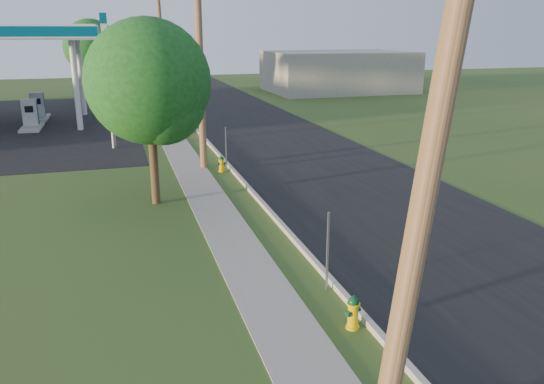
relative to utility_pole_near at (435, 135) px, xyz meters
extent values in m
cube|color=black|center=(5.10, 11.00, -4.79)|extent=(8.00, 120.00, 0.02)
cube|color=#A9A69A|center=(1.10, 11.00, -4.73)|extent=(0.15, 120.00, 0.15)
cube|color=#9C998E|center=(-0.65, 11.00, -4.79)|extent=(1.50, 120.00, 0.03)
cylinder|color=brown|center=(0.00, 0.00, -0.05)|extent=(1.31, 0.32, 9.48)
cylinder|color=brown|center=(0.00, 18.00, 0.10)|extent=(0.32, 0.32, 9.80)
cylinder|color=brown|center=(0.00, 36.00, -0.05)|extent=(0.49, 0.32, 9.50)
cube|color=gray|center=(0.85, 5.20, -3.80)|extent=(0.05, 0.04, 2.00)
cube|color=gray|center=(0.85, 17.00, -3.80)|extent=(0.05, 0.04, 2.00)
cube|color=gray|center=(0.85, 29.20, -3.80)|extent=(0.05, 0.04, 2.00)
cylinder|color=silver|center=(-5.90, 29.70, -2.05)|extent=(0.36, 0.36, 5.50)
cylinder|color=silver|center=(-5.90, 36.30, -2.05)|extent=(0.36, 0.36, 5.50)
cube|color=#A9A69A|center=(-8.90, 31.00, -4.71)|extent=(1.20, 3.20, 0.18)
cube|color=#9EA0A3|center=(-8.90, 31.00, -3.75)|extent=(0.90, 0.50, 1.70)
cube|color=#004C69|center=(-8.90, 31.00, -3.75)|extent=(0.94, 0.40, 1.50)
cube|color=black|center=(-8.90, 30.73, -3.50)|extent=(0.50, 0.02, 0.40)
cube|color=#A9A69A|center=(-8.90, 35.00, -4.71)|extent=(1.20, 3.20, 0.18)
cube|color=#9EA0A3|center=(-8.90, 35.00, -3.75)|extent=(0.90, 0.50, 1.70)
cube|color=#004C69|center=(-8.90, 35.00, -3.75)|extent=(0.94, 0.40, 1.50)
cube|color=black|center=(-8.90, 34.73, -3.50)|extent=(0.50, 0.02, 0.40)
cylinder|color=gray|center=(-3.90, 23.50, -2.30)|extent=(0.24, 0.24, 5.00)
cube|color=silver|center=(-3.90, 23.50, 1.00)|extent=(0.30, 2.00, 2.00)
cube|color=#004C69|center=(-3.90, 23.50, 1.80)|extent=(0.34, 2.04, 0.50)
cube|color=gray|center=(18.60, 46.00, -2.80)|extent=(14.00, 10.00, 4.00)
cylinder|color=#3B2B19|center=(-2.53, 13.28, -3.13)|extent=(0.30, 0.30, 3.35)
sphere|color=#154714|center=(-2.53, 13.28, -0.45)|extent=(4.29, 4.29, 4.29)
sphere|color=#154714|center=(-2.13, 12.98, -1.12)|extent=(2.95, 2.95, 2.95)
cylinder|color=#3B2B19|center=(-5.22, 43.74, -2.99)|extent=(0.30, 0.30, 3.62)
sphere|color=#154714|center=(-5.22, 43.74, -0.10)|extent=(4.63, 4.63, 4.63)
sphere|color=#154714|center=(-4.82, 43.44, -0.82)|extent=(3.18, 3.18, 3.18)
cylinder|color=#E7B805|center=(0.74, 3.46, -4.77)|extent=(0.28, 0.28, 0.06)
cylinder|color=#E7B805|center=(0.74, 3.46, -4.50)|extent=(0.22, 0.22, 0.61)
cylinder|color=#E7B805|center=(0.74, 3.46, -4.23)|extent=(0.28, 0.28, 0.04)
sphere|color=#093B1D|center=(0.74, 3.46, -4.19)|extent=(0.23, 0.23, 0.23)
cylinder|color=#093B1D|center=(0.74, 3.46, -4.07)|extent=(0.05, 0.05, 0.06)
cylinder|color=#093B1D|center=(0.78, 3.33, -4.42)|extent=(0.15, 0.15, 0.11)
cylinder|color=#093B1D|center=(0.60, 3.42, -4.42)|extent=(0.13, 0.12, 0.09)
cylinder|color=#093B1D|center=(0.87, 3.51, -4.42)|extent=(0.13, 0.12, 0.09)
cylinder|color=#E3AF00|center=(0.63, 17.03, -4.77)|extent=(0.28, 0.28, 0.06)
cylinder|color=#E3AF00|center=(0.63, 17.03, -4.51)|extent=(0.22, 0.22, 0.59)
cylinder|color=#E3AF00|center=(0.63, 17.03, -4.25)|extent=(0.28, 0.28, 0.04)
sphere|color=#0E3918|center=(0.63, 17.03, -4.21)|extent=(0.23, 0.23, 0.23)
cylinder|color=#0E3918|center=(0.63, 17.03, -4.09)|extent=(0.05, 0.05, 0.06)
cylinder|color=#0E3918|center=(0.64, 16.89, -4.43)|extent=(0.12, 0.13, 0.11)
cylinder|color=#0E3918|center=(0.49, 17.02, -4.43)|extent=(0.11, 0.10, 0.09)
cylinder|color=#0E3918|center=(0.77, 17.04, -4.43)|extent=(0.11, 0.10, 0.09)
cylinder|color=yellow|center=(0.76, 29.09, -4.77)|extent=(0.31, 0.31, 0.07)
cylinder|color=yellow|center=(0.76, 29.09, -4.47)|extent=(0.24, 0.24, 0.67)
cylinder|color=yellow|center=(0.76, 29.09, -4.18)|extent=(0.31, 0.31, 0.04)
sphere|color=black|center=(0.76, 29.09, -4.14)|extent=(0.26, 0.26, 0.26)
cylinder|color=black|center=(0.76, 29.09, -4.00)|extent=(0.06, 0.06, 0.07)
cylinder|color=black|center=(0.76, 28.94, -4.38)|extent=(0.13, 0.14, 0.12)
cylinder|color=black|center=(0.60, 29.08, -4.38)|extent=(0.12, 0.11, 0.10)
cylinder|color=black|center=(0.91, 29.10, -4.38)|extent=(0.12, 0.11, 0.10)
camera|label=1|loc=(-3.69, -5.52, 1.21)|focal=35.00mm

